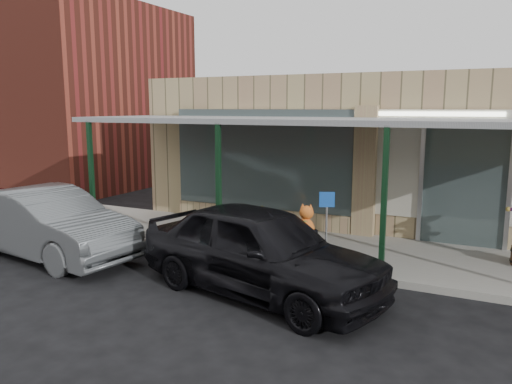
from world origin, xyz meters
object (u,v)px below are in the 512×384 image
at_px(barrel_pumpkin, 262,226).
at_px(handicap_sign, 327,218).
at_px(parked_sedan, 260,250).
at_px(car_grey, 47,223).

relative_size(barrel_pumpkin, handicap_sign, 0.55).
distance_m(parked_sedan, car_grey, 5.28).
distance_m(handicap_sign, parked_sedan, 1.91).
xyz_separation_m(barrel_pumpkin, parked_sedan, (1.45, -3.12, 0.39)).
distance_m(barrel_pumpkin, parked_sedan, 3.47).
height_order(handicap_sign, car_grey, handicap_sign).
bearing_deg(parked_sedan, barrel_pumpkin, 38.95).
bearing_deg(car_grey, handicap_sign, -65.11).
bearing_deg(handicap_sign, barrel_pumpkin, 123.77).
xyz_separation_m(parked_sedan, car_grey, (-5.27, -0.08, -0.05)).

